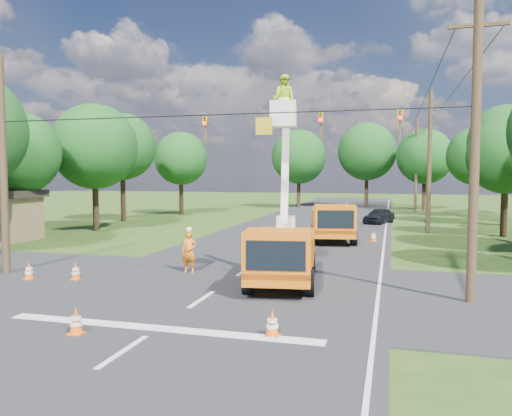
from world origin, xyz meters
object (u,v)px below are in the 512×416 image
(traffic_cone_1, at_px, (272,324))
(tree_right_e, at_px, (476,156))
(tree_left_d, at_px, (94,147))
(tree_far_b, at_px, (367,152))
(tree_right_d, at_px, (506,142))
(tree_left_f, at_px, (181,159))
(tree_right_c, at_px, (506,156))
(tree_far_a, at_px, (299,157))
(traffic_cone_7, at_px, (373,236))
(tree_left_e, at_px, (122,147))
(traffic_cone_0, at_px, (76,321))
(bucket_truck, at_px, (282,240))
(traffic_cone_4, at_px, (76,271))
(tree_left_c, at_px, (18,153))
(distant_car, at_px, (379,216))
(pole_right_near, at_px, (475,144))
(traffic_cone_2, at_px, (268,254))
(ground_worker, at_px, (189,252))
(second_truck, at_px, (333,221))
(traffic_cone_3, at_px, (309,248))
(pole_right_far, at_px, (416,165))
(pole_right_mid, at_px, (429,160))
(pole_left, at_px, (3,166))
(tree_far_c, at_px, (425,157))

(traffic_cone_1, relative_size, tree_right_e, 0.08)
(tree_left_d, relative_size, tree_far_b, 0.90)
(tree_right_d, distance_m, tree_far_b, 21.52)
(tree_left_f, bearing_deg, traffic_cone_1, -62.90)
(tree_right_c, height_order, tree_far_a, tree_far_a)
(traffic_cone_1, height_order, tree_right_c, tree_right_c)
(traffic_cone_7, distance_m, tree_left_e, 23.96)
(traffic_cone_0, bearing_deg, bucket_truck, 61.51)
(traffic_cone_4, bearing_deg, tree_left_c, 138.46)
(distant_car, height_order, pole_right_near, pole_right_near)
(traffic_cone_2, xyz_separation_m, tree_left_c, (-16.83, 3.27, 5.08))
(bucket_truck, bearing_deg, tree_right_e, 62.79)
(traffic_cone_2, bearing_deg, traffic_cone_4, -135.84)
(ground_worker, height_order, tree_right_e, tree_right_e)
(distant_car, xyz_separation_m, tree_left_c, (-21.50, -16.55, 4.79))
(traffic_cone_4, relative_size, tree_far_a, 0.07)
(ground_worker, relative_size, tree_left_e, 0.19)
(tree_left_f, xyz_separation_m, tree_right_c, (28.00, -11.00, -0.37))
(ground_worker, xyz_separation_m, distant_car, (7.19, 23.42, -0.25))
(bucket_truck, relative_size, ground_worker, 4.39)
(second_truck, height_order, traffic_cone_3, second_truck)
(pole_right_far, bearing_deg, bucket_truck, -99.43)
(pole_right_mid, distance_m, tree_right_d, 9.55)
(traffic_cone_4, relative_size, pole_left, 0.08)
(pole_right_near, distance_m, tree_right_c, 19.57)
(pole_right_far, distance_m, tree_right_c, 21.52)
(second_truck, relative_size, pole_right_far, 0.66)
(tree_left_c, xyz_separation_m, tree_right_c, (29.70, 10.00, -0.13))
(traffic_cone_4, bearing_deg, pole_right_far, 70.32)
(pole_left, distance_m, tree_right_e, 42.07)
(bucket_truck, distance_m, tree_right_c, 21.42)
(tree_left_f, bearing_deg, pole_left, -79.98)
(second_truck, distance_m, traffic_cone_7, 2.62)
(pole_right_far, distance_m, tree_left_f, 25.36)
(bucket_truck, distance_m, tree_left_f, 33.70)
(traffic_cone_7, bearing_deg, ground_worker, -120.98)
(second_truck, xyz_separation_m, tree_left_d, (-17.52, 1.50, 4.89))
(bucket_truck, distance_m, second_truck, 12.44)
(pole_right_near, distance_m, tree_right_d, 27.77)
(traffic_cone_3, relative_size, pole_right_mid, 0.07)
(tree_left_c, bearing_deg, tree_right_e, 40.63)
(tree_left_e, bearing_deg, pole_right_far, 35.43)
(second_truck, relative_size, traffic_cone_7, 9.35)
(tree_left_e, bearing_deg, traffic_cone_3, -36.32)
(bucket_truck, distance_m, traffic_cone_4, 8.21)
(traffic_cone_7, height_order, pole_right_mid, pole_right_mid)
(second_truck, bearing_deg, bucket_truck, -101.68)
(traffic_cone_1, height_order, tree_right_d, tree_right_d)
(tree_left_e, relative_size, tree_far_b, 0.91)
(tree_far_c, bearing_deg, tree_far_a, 176.05)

